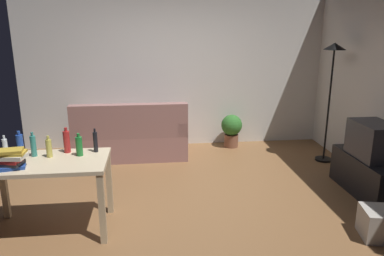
# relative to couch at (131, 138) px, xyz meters

# --- Properties ---
(ground_plane) EXTENTS (5.20, 4.40, 0.02)m
(ground_plane) POSITION_rel_couch_xyz_m (0.76, -1.59, -0.32)
(ground_plane) COLOR brown
(wall_rear) EXTENTS (5.20, 0.10, 2.70)m
(wall_rear) POSITION_rel_couch_xyz_m (0.76, 0.61, 1.04)
(wall_rear) COLOR silver
(wall_rear) RESTS_ON ground_plane
(couch) EXTENTS (1.76, 0.84, 0.92)m
(couch) POSITION_rel_couch_xyz_m (0.00, 0.00, 0.00)
(couch) COLOR #996B66
(couch) RESTS_ON ground_plane
(tv_stand) EXTENTS (0.44, 1.10, 0.48)m
(tv_stand) POSITION_rel_couch_xyz_m (3.01, -1.72, -0.07)
(tv_stand) COLOR black
(tv_stand) RESTS_ON ground_plane
(tv) EXTENTS (0.41, 0.60, 0.44)m
(tv) POSITION_rel_couch_xyz_m (3.01, -1.72, 0.39)
(tv) COLOR #2D2D33
(tv) RESTS_ON tv_stand
(torchiere_lamp) EXTENTS (0.32, 0.32, 1.81)m
(torchiere_lamp) POSITION_rel_couch_xyz_m (3.01, -0.52, 1.11)
(torchiere_lamp) COLOR black
(torchiere_lamp) RESTS_ON ground_plane
(desk) EXTENTS (1.20, 0.71, 0.76)m
(desk) POSITION_rel_couch_xyz_m (-0.72, -2.16, 0.34)
(desk) COLOR #C6B28E
(desk) RESTS_ON ground_plane
(potted_plant) EXTENTS (0.36, 0.36, 0.57)m
(potted_plant) POSITION_rel_couch_xyz_m (1.70, 0.31, 0.02)
(potted_plant) COLOR brown
(potted_plant) RESTS_ON ground_plane
(bottle_clear) EXTENTS (0.05, 0.05, 0.21)m
(bottle_clear) POSITION_rel_couch_xyz_m (-1.17, -1.93, 0.54)
(bottle_clear) COLOR silver
(bottle_clear) RESTS_ON desk
(bottle_blue) EXTENTS (0.07, 0.07, 0.26)m
(bottle_blue) POSITION_rel_couch_xyz_m (-1.02, -1.96, 0.57)
(bottle_blue) COLOR #2347A3
(bottle_blue) RESTS_ON desk
(bottle_tall) EXTENTS (0.06, 0.06, 0.26)m
(bottle_tall) POSITION_rel_couch_xyz_m (-0.87, -2.01, 0.56)
(bottle_tall) COLOR teal
(bottle_tall) RESTS_ON desk
(bottle_squat) EXTENTS (0.06, 0.06, 0.22)m
(bottle_squat) POSITION_rel_couch_xyz_m (-0.71, -2.05, 0.55)
(bottle_squat) COLOR #BCB24C
(bottle_squat) RESTS_ON desk
(bottle_red) EXTENTS (0.07, 0.07, 0.27)m
(bottle_red) POSITION_rel_couch_xyz_m (-0.56, -1.93, 0.57)
(bottle_red) COLOR #AD2323
(bottle_red) RESTS_ON desk
(bottle_green) EXTENTS (0.07, 0.07, 0.24)m
(bottle_green) POSITION_rel_couch_xyz_m (-0.41, -2.04, 0.56)
(bottle_green) COLOR #1E722D
(bottle_green) RESTS_ON desk
(bottle_dark) EXTENTS (0.05, 0.05, 0.26)m
(bottle_dark) POSITION_rel_couch_xyz_m (-0.26, -1.94, 0.57)
(bottle_dark) COLOR black
(bottle_dark) RESTS_ON desk
(book_stack) EXTENTS (0.29, 0.22, 0.19)m
(book_stack) POSITION_rel_couch_xyz_m (-0.98, -2.34, 0.55)
(book_stack) COLOR navy
(book_stack) RESTS_ON desk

